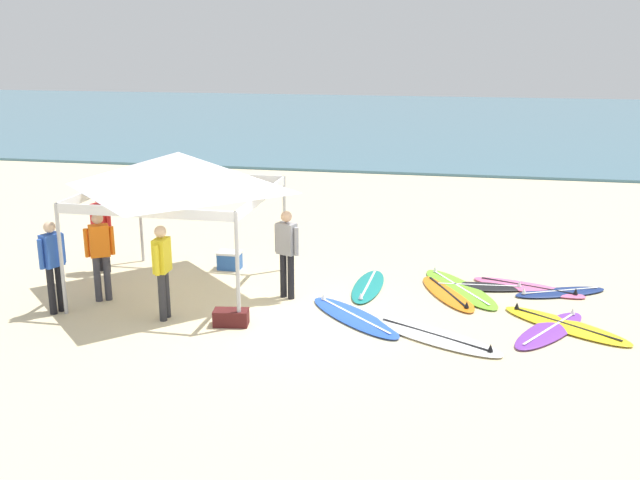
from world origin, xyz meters
TOP-DOWN VIEW (x-y plane):
  - ground_plane at (0.00, 0.00)m, footprint 80.00×80.00m
  - sea at (0.00, 32.36)m, footprint 80.00×36.00m
  - canopy_tent at (-2.31, 0.99)m, footprint 3.39×3.39m
  - surfboard_lime at (3.04, 2.03)m, footprint 1.88×2.53m
  - surfboard_white at (2.67, -0.49)m, footprint 2.49×1.80m
  - surfboard_purple at (4.57, 0.18)m, footprint 1.64×2.17m
  - surfboard_teal at (1.24, 1.80)m, footprint 0.62×2.08m
  - surfboard_navy at (4.96, 2.19)m, footprint 1.95×1.25m
  - surfboard_blue at (1.21, 0.12)m, footprint 2.15×2.14m
  - surfboard_yellow at (4.85, 0.45)m, footprint 2.30×1.93m
  - surfboard_pink at (4.38, 2.36)m, footprint 2.31×1.35m
  - surfboard_black at (3.42, 2.23)m, footprint 1.97×0.67m
  - surfboard_orange at (2.81, 1.68)m, footprint 1.42×2.17m
  - person_yellow at (-2.08, -0.54)m, footprint 0.23×0.55m
  - person_orange at (-3.60, 0.11)m, footprint 0.48×0.38m
  - person_grey at (-0.21, 0.94)m, footprint 0.51×0.35m
  - person_red at (-4.43, 1.74)m, footprint 0.53×0.31m
  - person_blue at (-4.13, -0.63)m, footprint 0.34×0.52m
  - gear_bag_near_tent at (-0.84, -0.60)m, footprint 0.64×0.40m
  - cooler_box at (-1.86, 2.45)m, footprint 0.50×0.36m

SIDE VIEW (x-z plane):
  - ground_plane at x=0.00m, z-range 0.00..0.00m
  - surfboard_lime at x=3.04m, z-range -0.06..0.13m
  - surfboard_white at x=2.67m, z-range -0.06..0.13m
  - surfboard_blue at x=1.21m, z-range -0.06..0.13m
  - surfboard_yellow at x=4.85m, z-range -0.06..0.13m
  - surfboard_pink at x=4.38m, z-range -0.06..0.13m
  - surfboard_purple at x=4.57m, z-range -0.06..0.13m
  - surfboard_orange at x=2.81m, z-range -0.06..0.13m
  - surfboard_teal at x=1.24m, z-range -0.06..0.13m
  - surfboard_black at x=3.42m, z-range -0.06..0.13m
  - surfboard_navy at x=4.96m, z-range -0.06..0.13m
  - sea at x=0.00m, z-range 0.00..0.10m
  - gear_bag_near_tent at x=-0.84m, z-range 0.00..0.28m
  - cooler_box at x=-1.86m, z-range 0.00..0.39m
  - person_yellow at x=-2.08m, z-range 0.13..1.84m
  - person_orange at x=-3.60m, z-range 0.13..1.84m
  - person_grey at x=-0.21m, z-range 0.13..1.84m
  - person_red at x=-4.43m, z-range 0.13..1.84m
  - person_blue at x=-4.13m, z-range 0.13..1.84m
  - canopy_tent at x=-2.31m, z-range 1.01..3.76m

